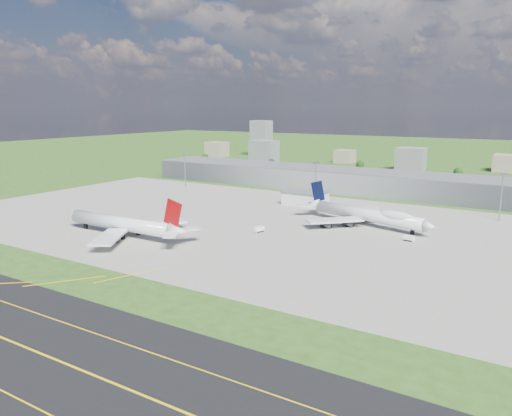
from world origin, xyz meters
The scene contains 22 objects.
ground centered at (0.00, 150.00, 0.00)m, with size 1400.00×1400.00×0.00m, color #2B4816.
apron centered at (10.00, 40.00, 0.04)m, with size 360.00×190.00×0.08m, color gray.
terminal centered at (0.00, 165.00, 7.50)m, with size 300.00×42.00×15.00m, color gray.
ops_building centered at (10.00, 100.00, 4.00)m, with size 26.00×16.00×8.00m, color silver.
mast_west centered at (-100.00, 115.00, 17.71)m, with size 3.50×2.00×25.90m.
mast_center centered at (10.00, 115.00, 17.71)m, with size 3.50×2.00×25.90m.
mast_east centered at (120.00, 115.00, 17.71)m, with size 3.50×2.00×25.90m.
airliner_red_twin centered at (-28.59, -15.84, 5.67)m, with size 77.33×60.45×21.27m.
airliner_blue_quad centered at (62.77, 66.17, 5.67)m, with size 76.98×59.27×20.42m.
tug_yellow centered at (-41.60, 0.17, 0.85)m, with size 3.61×3.14×1.60m.
van_white_near centered at (21.75, 24.67, 1.40)m, with size 3.91×6.01×2.79m.
van_white_far centered at (89.47, 46.90, 1.27)m, with size 5.15×2.95×2.52m.
bldg_far_w centered at (-220.00, 320.00, 9.00)m, with size 24.00×20.00×18.00m, color gray.
bldg_w centered at (-140.00, 300.00, 12.00)m, with size 28.00×22.00×24.00m, color slate.
bldg_cw centered at (-60.00, 340.00, 7.00)m, with size 20.00×18.00×14.00m, color gray.
bldg_c centered at (20.00, 310.00, 11.00)m, with size 26.00×20.00×22.00m, color slate.
bldg_ce centered at (100.00, 350.00, 8.00)m, with size 22.00×24.00×16.00m, color gray.
bldg_tall_w centered at (-180.00, 360.00, 22.00)m, with size 22.00×20.00×44.00m, color slate.
tree_far_w centered at (-200.00, 270.00, 5.18)m, with size 7.20×7.20×8.80m.
tree_w centered at (-110.00, 265.00, 4.86)m, with size 6.75×6.75×8.25m.
tree_c centered at (-20.00, 280.00, 5.84)m, with size 8.10×8.10×9.90m.
tree_e centered at (70.00, 275.00, 5.51)m, with size 7.65×7.65×9.35m.
Camera 1 is at (146.87, -179.76, 61.22)m, focal length 35.00 mm.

